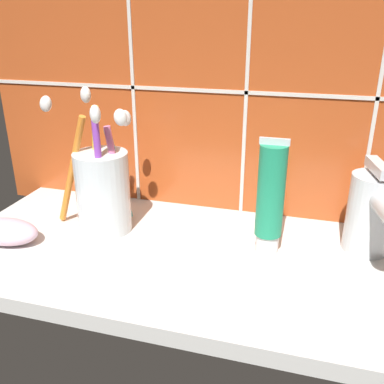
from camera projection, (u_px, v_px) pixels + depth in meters
sink_counter at (208, 262)px, 53.69cm from camera, size 66.89×28.94×2.00cm
tile_wall_backsplash at (237, 43)px, 57.10cm from camera, size 76.89×1.72×52.31cm
toothbrush_cup at (103, 188)px, 57.51cm from camera, size 12.89×9.34×19.28cm
toothpaste_tube at (270, 198)px, 51.33cm from camera, size 3.49×3.33×14.78cm
sink_faucet at (373, 212)px, 51.71cm from camera, size 5.83×12.91×11.62cm
soap_bar at (6, 231)px, 55.85cm from camera, size 8.91×5.28×3.03cm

